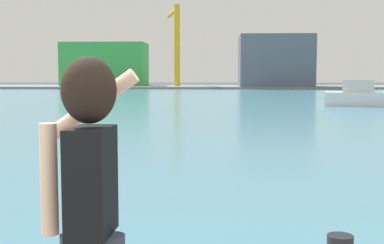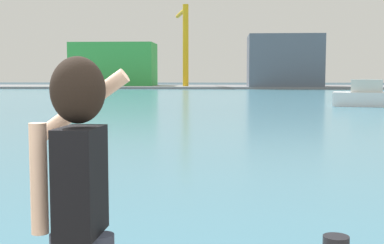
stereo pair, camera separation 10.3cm
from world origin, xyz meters
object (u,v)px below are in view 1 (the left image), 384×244
(warehouse_right, at_px, (275,61))
(port_crane, at_px, (176,36))
(boat_moored, at_px, (366,97))
(warehouse_left, at_px, (105,64))
(person_photographer, at_px, (90,188))

(warehouse_right, xyz_separation_m, port_crane, (-17.14, 3.10, 4.51))
(boat_moored, bearing_deg, warehouse_left, 132.65)
(boat_moored, xyz_separation_m, warehouse_right, (-0.90, 50.71, 3.95))
(person_photographer, distance_m, warehouse_left, 94.94)
(warehouse_left, bearing_deg, person_photographer, -78.01)
(warehouse_left, bearing_deg, warehouse_right, -11.82)
(warehouse_left, bearing_deg, port_crane, -13.82)
(boat_moored, height_order, port_crane, port_crane)
(person_photographer, relative_size, warehouse_left, 0.12)
(boat_moored, relative_size, port_crane, 0.47)
(person_photographer, relative_size, port_crane, 0.12)
(boat_moored, relative_size, warehouse_left, 0.43)
(boat_moored, height_order, warehouse_right, warehouse_right)
(person_photographer, xyz_separation_m, warehouse_right, (10.75, 86.46, 2.99))
(port_crane, bearing_deg, warehouse_left, 166.18)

